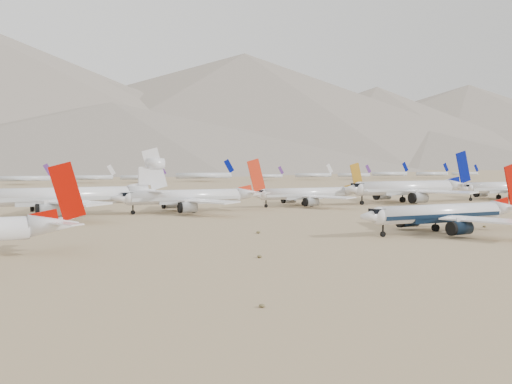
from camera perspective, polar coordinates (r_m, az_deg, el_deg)
ground at (r=131.54m, az=15.09°, el=-4.03°), size 7000.00×7000.00×0.00m
main_airliner at (r=135.31m, az=18.52°, el=-2.05°), size 44.61×43.57×15.74m
row2_navy_widebody at (r=229.26m, az=15.19°, el=0.37°), size 57.94×56.66×20.61m
row2_gold_tail at (r=207.23m, az=5.34°, el=-0.18°), size 44.28×43.31×15.77m
row2_orange_tail at (r=181.79m, az=-6.41°, el=-0.51°), size 48.03×46.99×17.13m
row2_white_trijet at (r=176.14m, az=-18.39°, el=-0.39°), size 57.82×56.50×20.49m
row2_blue_far at (r=264.19m, az=23.73°, el=0.40°), size 50.98×49.85×18.12m
distant_storage_row at (r=466.51m, az=-6.48°, el=1.56°), size 664.49×58.02×16.28m
mountain_range at (r=1763.03m, az=-20.24°, el=8.49°), size 7354.00×3024.00×470.00m
foothills at (r=1347.24m, az=1.83°, el=5.18°), size 4637.50×1395.00×155.00m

